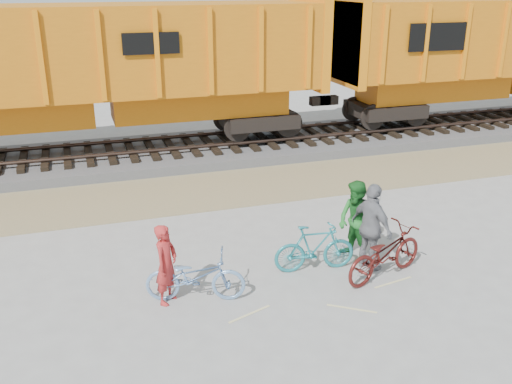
% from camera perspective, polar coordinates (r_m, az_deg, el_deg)
% --- Properties ---
extents(ground, '(120.00, 120.00, 0.00)m').
position_cam_1_polar(ground, '(11.21, 3.05, -9.15)').
color(ground, '#9E9E99').
rests_on(ground, ground).
extents(gravel_strip, '(120.00, 3.00, 0.02)m').
position_cam_1_polar(gravel_strip, '(15.98, -3.99, 0.26)').
color(gravel_strip, '#97855D').
rests_on(gravel_strip, ground).
extents(ballast_bed, '(120.00, 4.00, 0.30)m').
position_cam_1_polar(ballast_bed, '(19.19, -6.59, 4.12)').
color(ballast_bed, slate).
rests_on(ballast_bed, ground).
extents(track, '(120.00, 2.60, 0.24)m').
position_cam_1_polar(track, '(19.10, -6.63, 5.05)').
color(track, black).
rests_on(track, ballast_bed).
extents(hopper_car_center, '(14.00, 3.13, 4.65)m').
position_cam_1_polar(hopper_car_center, '(18.26, -15.46, 11.87)').
color(hopper_car_center, black).
rests_on(hopper_car_center, track).
extents(hopper_car_right, '(14.00, 3.13, 4.65)m').
position_cam_1_polar(hopper_car_right, '(24.17, 23.79, 12.89)').
color(hopper_car_right, black).
rests_on(hopper_car_right, track).
extents(bicycle_blue, '(1.92, 1.13, 0.96)m').
position_cam_1_polar(bicycle_blue, '(10.52, -6.09, -8.40)').
color(bicycle_blue, '#6F96C6').
rests_on(bicycle_blue, ground).
extents(bicycle_teal, '(1.70, 0.65, 1.00)m').
position_cam_1_polar(bicycle_teal, '(11.52, 5.88, -5.58)').
color(bicycle_teal, teal).
rests_on(bicycle_teal, ground).
extents(bicycle_maroon, '(2.10, 1.29, 1.04)m').
position_cam_1_polar(bicycle_maroon, '(11.47, 12.76, -6.00)').
color(bicycle_maroon, '#4F1612').
rests_on(bicycle_maroon, ground).
extents(person_solo, '(0.63, 0.66, 1.52)m').
position_cam_1_polar(person_solo, '(10.40, -8.98, -7.15)').
color(person_solo, '#AC2625').
rests_on(person_solo, ground).
extents(person_man, '(0.86, 0.98, 1.72)m').
position_cam_1_polar(person_man, '(11.94, 9.97, -2.92)').
color(person_man, '#1E6B25').
rests_on(person_man, ground).
extents(person_woman, '(0.70, 1.15, 1.83)m').
position_cam_1_polar(person_woman, '(11.57, 11.49, -3.51)').
color(person_woman, slate).
rests_on(person_woman, ground).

